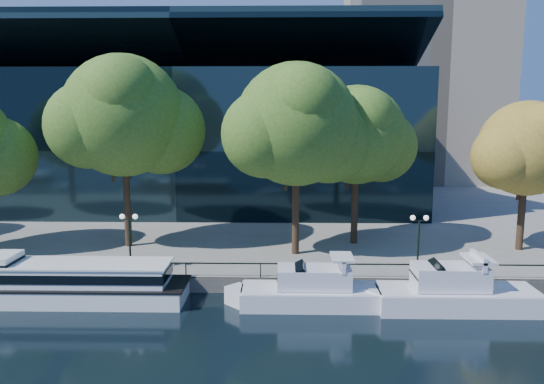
{
  "coord_description": "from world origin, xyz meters",
  "views": [
    {
      "loc": [
        6.48,
        -30.77,
        12.31
      ],
      "look_at": [
        5.67,
        8.0,
        6.02
      ],
      "focal_mm": 35.0,
      "sensor_mm": 36.0,
      "label": 1
    }
  ],
  "objects_px": {
    "tour_boat": "(65,281)",
    "cruiser_near": "(315,290)",
    "tree_4": "(359,137)",
    "cruiser_far": "(449,292)",
    "tree_2": "(126,118)",
    "tree_5": "(529,151)",
    "lamp_2": "(419,230)",
    "lamp_1": "(129,229)",
    "tree_3": "(299,127)"
  },
  "relations": [
    {
      "from": "tour_boat",
      "to": "cruiser_near",
      "type": "xyz_separation_m",
      "value": [
        15.85,
        -0.5,
        -0.3
      ]
    },
    {
      "from": "cruiser_near",
      "to": "tree_4",
      "type": "xyz_separation_m",
      "value": [
        4.12,
        11.68,
        8.83
      ]
    },
    {
      "from": "cruiser_near",
      "to": "cruiser_far",
      "type": "height_order",
      "value": "cruiser_far"
    },
    {
      "from": "cruiser_far",
      "to": "tree_4",
      "type": "bearing_deg",
      "value": 108.49
    },
    {
      "from": "cruiser_near",
      "to": "tree_2",
      "type": "xyz_separation_m",
      "value": [
        -14.43,
        10.36,
        10.36
      ]
    },
    {
      "from": "tour_boat",
      "to": "tree_5",
      "type": "relative_size",
      "value": 1.37
    },
    {
      "from": "cruiser_near",
      "to": "cruiser_far",
      "type": "xyz_separation_m",
      "value": [
        8.17,
        -0.45,
        0.13
      ]
    },
    {
      "from": "tour_boat",
      "to": "cruiser_near",
      "type": "relative_size",
      "value": 1.45
    },
    {
      "from": "tree_2",
      "to": "tree_4",
      "type": "xyz_separation_m",
      "value": [
        18.55,
        1.32,
        -1.54
      ]
    },
    {
      "from": "cruiser_near",
      "to": "cruiser_far",
      "type": "distance_m",
      "value": 8.18
    },
    {
      "from": "tree_5",
      "to": "tree_2",
      "type": "bearing_deg",
      "value": 179.16
    },
    {
      "from": "cruiser_near",
      "to": "lamp_2",
      "type": "bearing_deg",
      "value": 27.38
    },
    {
      "from": "lamp_1",
      "to": "tree_4",
      "type": "bearing_deg",
      "value": 25.41
    },
    {
      "from": "tree_5",
      "to": "lamp_2",
      "type": "xyz_separation_m",
      "value": [
        -9.79,
        -6.14,
        -4.93
      ]
    },
    {
      "from": "cruiser_near",
      "to": "tree_4",
      "type": "bearing_deg",
      "value": 70.57
    },
    {
      "from": "tree_2",
      "to": "cruiser_far",
      "type": "bearing_deg",
      "value": -25.56
    },
    {
      "from": "lamp_1",
      "to": "lamp_2",
      "type": "relative_size",
      "value": 1.0
    },
    {
      "from": "tree_4",
      "to": "tour_boat",
      "type": "bearing_deg",
      "value": -150.76
    },
    {
      "from": "cruiser_near",
      "to": "tree_5",
      "type": "bearing_deg",
      "value": 30.14
    },
    {
      "from": "tree_5",
      "to": "lamp_1",
      "type": "distance_m",
      "value": 30.62
    },
    {
      "from": "tree_4",
      "to": "lamp_1",
      "type": "bearing_deg",
      "value": -154.59
    },
    {
      "from": "tree_2",
      "to": "lamp_2",
      "type": "height_order",
      "value": "tree_2"
    },
    {
      "from": "tour_boat",
      "to": "lamp_2",
      "type": "height_order",
      "value": "lamp_2"
    },
    {
      "from": "tour_boat",
      "to": "tree_4",
      "type": "distance_m",
      "value": 24.42
    },
    {
      "from": "cruiser_far",
      "to": "tree_5",
      "type": "distance_m",
      "value": 15.69
    },
    {
      "from": "tour_boat",
      "to": "tree_3",
      "type": "height_order",
      "value": "tree_3"
    },
    {
      "from": "tour_boat",
      "to": "lamp_2",
      "type": "bearing_deg",
      "value": 8.02
    },
    {
      "from": "tour_boat",
      "to": "lamp_1",
      "type": "xyz_separation_m",
      "value": [
        3.3,
        3.26,
        2.68
      ]
    },
    {
      "from": "tree_5",
      "to": "cruiser_far",
      "type": "bearing_deg",
      "value": -130.61
    },
    {
      "from": "tree_2",
      "to": "tree_5",
      "type": "relative_size",
      "value": 1.31
    },
    {
      "from": "tree_4",
      "to": "tree_5",
      "type": "relative_size",
      "value": 1.11
    },
    {
      "from": "cruiser_far",
      "to": "lamp_2",
      "type": "xyz_separation_m",
      "value": [
        -0.92,
        4.2,
        2.85
      ]
    },
    {
      "from": "cruiser_far",
      "to": "tree_5",
      "type": "relative_size",
      "value": 0.92
    },
    {
      "from": "cruiser_far",
      "to": "tree_2",
      "type": "height_order",
      "value": "tree_2"
    },
    {
      "from": "cruiser_near",
      "to": "tree_3",
      "type": "xyz_separation_m",
      "value": [
        -0.83,
        8.33,
        9.77
      ]
    },
    {
      "from": "cruiser_far",
      "to": "tree_5",
      "type": "xyz_separation_m",
      "value": [
        8.87,
        10.34,
        7.78
      ]
    },
    {
      "from": "lamp_2",
      "to": "lamp_1",
      "type": "bearing_deg",
      "value": 180.0
    },
    {
      "from": "lamp_1",
      "to": "lamp_2",
      "type": "distance_m",
      "value": 19.81
    },
    {
      "from": "cruiser_far",
      "to": "tree_4",
      "type": "relative_size",
      "value": 0.84
    },
    {
      "from": "tree_3",
      "to": "lamp_1",
      "type": "bearing_deg",
      "value": -158.71
    },
    {
      "from": "tree_3",
      "to": "lamp_1",
      "type": "relative_size",
      "value": 3.62
    },
    {
      "from": "lamp_1",
      "to": "lamp_2",
      "type": "height_order",
      "value": "same"
    },
    {
      "from": "cruiser_near",
      "to": "lamp_1",
      "type": "distance_m",
      "value": 13.44
    },
    {
      "from": "tour_boat",
      "to": "lamp_2",
      "type": "relative_size",
      "value": 4.01
    },
    {
      "from": "cruiser_far",
      "to": "tree_4",
      "type": "xyz_separation_m",
      "value": [
        -4.05,
        12.12,
        8.7
      ]
    },
    {
      "from": "cruiser_near",
      "to": "tree_2",
      "type": "height_order",
      "value": "tree_2"
    },
    {
      "from": "cruiser_far",
      "to": "lamp_1",
      "type": "bearing_deg",
      "value": 168.53
    },
    {
      "from": "tree_4",
      "to": "lamp_1",
      "type": "relative_size",
      "value": 3.23
    },
    {
      "from": "tour_boat",
      "to": "tree_5",
      "type": "height_order",
      "value": "tree_5"
    },
    {
      "from": "tree_5",
      "to": "cruiser_near",
      "type": "bearing_deg",
      "value": -149.86
    }
  ]
}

